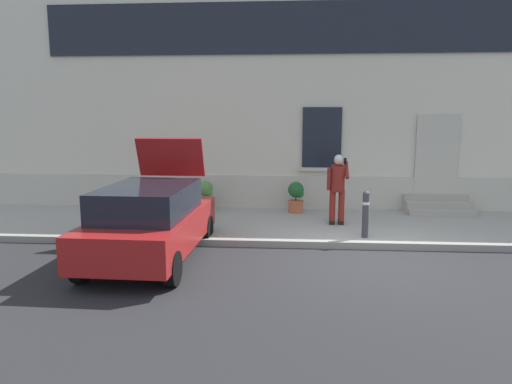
% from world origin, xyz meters
% --- Properties ---
extents(ground_plane, '(80.00, 80.00, 0.00)m').
position_xyz_m(ground_plane, '(0.00, 0.00, 0.00)').
color(ground_plane, '#232326').
extents(sidewalk, '(24.00, 3.60, 0.15)m').
position_xyz_m(sidewalk, '(0.00, 2.80, 0.07)').
color(sidewalk, '#99968E').
rests_on(sidewalk, ground).
extents(curb_edge, '(24.00, 0.12, 0.15)m').
position_xyz_m(curb_edge, '(0.00, 0.94, 0.07)').
color(curb_edge, gray).
rests_on(curb_edge, ground).
extents(building_facade, '(24.00, 1.52, 7.50)m').
position_xyz_m(building_facade, '(0.01, 5.29, 3.73)').
color(building_facade, beige).
rests_on(building_facade, ground).
extents(entrance_stoop, '(1.76, 0.96, 0.48)m').
position_xyz_m(entrance_stoop, '(2.59, 4.23, 0.34)').
color(entrance_stoop, '#9E998E').
rests_on(entrance_stoop, sidewalk).
extents(hatchback_car_red, '(1.89, 4.11, 2.34)m').
position_xyz_m(hatchback_car_red, '(-4.19, -0.12, 0.80)').
color(hatchback_car_red, maroon).
rests_on(hatchback_car_red, ground).
extents(bollard_near_person, '(0.15, 0.15, 1.04)m').
position_xyz_m(bollard_near_person, '(0.17, 1.35, 0.71)').
color(bollard_near_person, '#333338').
rests_on(bollard_near_person, sidewalk).
extents(person_on_phone, '(0.51, 0.50, 1.74)m').
position_xyz_m(person_on_phone, '(-0.33, 2.52, 1.15)').
color(person_on_phone, maroon).
rests_on(person_on_phone, sidewalk).
extents(planter_charcoal, '(0.44, 0.44, 0.86)m').
position_xyz_m(planter_charcoal, '(-3.86, 4.01, 0.61)').
color(planter_charcoal, '#2D2D30').
rests_on(planter_charcoal, sidewalk).
extents(planter_terracotta, '(0.44, 0.44, 0.86)m').
position_xyz_m(planter_terracotta, '(-1.32, 3.96, 0.61)').
color(planter_terracotta, '#B25B38').
rests_on(planter_terracotta, sidewalk).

